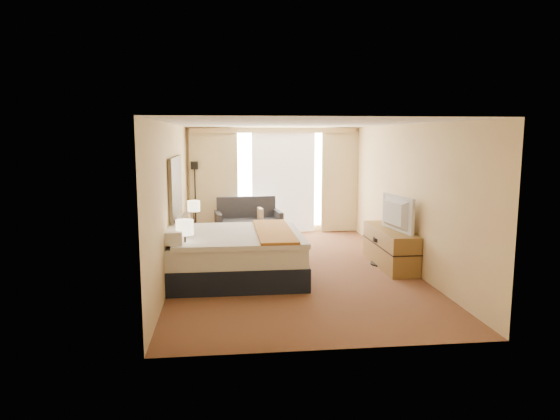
{
  "coord_description": "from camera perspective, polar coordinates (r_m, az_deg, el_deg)",
  "views": [
    {
      "loc": [
        -1.21,
        -8.74,
        2.4
      ],
      "look_at": [
        -0.18,
        0.4,
        1.02
      ],
      "focal_mm": 32.0,
      "sensor_mm": 36.0,
      "label": 1
    }
  ],
  "objects": [
    {
      "name": "curtains",
      "position": [
        12.23,
        -0.77,
        3.87
      ],
      "size": [
        4.12,
        0.19,
        2.56
      ],
      "color": "beige",
      "rests_on": "floor"
    },
    {
      "name": "wall_left",
      "position": [
        8.86,
        -12.18,
        1.2
      ],
      "size": [
        0.02,
        7.0,
        2.6
      ],
      "primitive_type": "cube",
      "color": "beige",
      "rests_on": "ground"
    },
    {
      "name": "ceiling",
      "position": [
        8.83,
        1.44,
        9.82
      ],
      "size": [
        4.2,
        7.0,
        0.02
      ],
      "primitive_type": "cube",
      "color": "white",
      "rests_on": "wall_back"
    },
    {
      "name": "headboard",
      "position": [
        9.05,
        -11.8,
        1.24
      ],
      "size": [
        0.06,
        1.85,
        1.5
      ],
      "primitive_type": "cube",
      "color": "black",
      "rests_on": "wall_left"
    },
    {
      "name": "nightstand_right",
      "position": [
        10.43,
        -9.96,
        -3.36
      ],
      "size": [
        0.45,
        0.52,
        0.55
      ],
      "primitive_type": "cube",
      "color": "olive",
      "rests_on": "floor"
    },
    {
      "name": "lamp_left",
      "position": [
        7.78,
        -10.84,
        -2.05
      ],
      "size": [
        0.27,
        0.27,
        0.57
      ],
      "color": "black",
      "rests_on": "nightstand_left"
    },
    {
      "name": "floor_lamp",
      "position": [
        12.12,
        -9.7,
        3.01
      ],
      "size": [
        0.23,
        0.23,
        1.79
      ],
      "color": "black",
      "rests_on": "floor"
    },
    {
      "name": "window",
      "position": [
        12.35,
        0.36,
        3.5
      ],
      "size": [
        2.3,
        0.02,
        2.3
      ],
      "primitive_type": "cube",
      "color": "white",
      "rests_on": "wall_back"
    },
    {
      "name": "loveseat",
      "position": [
        11.8,
        -3.63,
        -1.68
      ],
      "size": [
        1.6,
        0.98,
        0.95
      ],
      "rotation": [
        0.0,
        0.0,
        0.11
      ],
      "color": "maroon",
      "rests_on": "floor"
    },
    {
      "name": "wall_back",
      "position": [
        12.35,
        -0.81,
        3.41
      ],
      "size": [
        4.2,
        0.02,
        2.6
      ],
      "primitive_type": "cube",
      "color": "beige",
      "rests_on": "ground"
    },
    {
      "name": "tissue_box",
      "position": [
        7.92,
        -11.15,
        -4.75
      ],
      "size": [
        0.13,
        0.13,
        0.1
      ],
      "primitive_type": "cube",
      "rotation": [
        0.0,
        0.0,
        0.18
      ],
      "color": "#98BBEB",
      "rests_on": "nightstand_left"
    },
    {
      "name": "lamp_right",
      "position": [
        10.31,
        -9.84,
        0.39
      ],
      "size": [
        0.25,
        0.25,
        0.53
      ],
      "color": "black",
      "rests_on": "nightstand_right"
    },
    {
      "name": "television",
      "position": [
        9.15,
        12.69,
        -0.39
      ],
      "size": [
        0.3,
        1.1,
        0.63
      ],
      "primitive_type": "imported",
      "rotation": [
        0.0,
        0.0,
        1.72
      ],
      "color": "black",
      "rests_on": "media_dresser"
    },
    {
      "name": "desk_chair",
      "position": [
        9.55,
        12.09,
        -3.46
      ],
      "size": [
        0.49,
        0.49,
        1.01
      ],
      "rotation": [
        0.0,
        0.0,
        0.3
      ],
      "color": "black",
      "rests_on": "floor"
    },
    {
      "name": "bed",
      "position": [
        8.53,
        -5.31,
        -5.03
      ],
      "size": [
        2.28,
        2.08,
        1.11
      ],
      "color": "black",
      "rests_on": "floor"
    },
    {
      "name": "floor",
      "position": [
        9.15,
        1.38,
        -6.69
      ],
      "size": [
        4.2,
        7.0,
        0.02
      ],
      "primitive_type": "cube",
      "color": "#501718",
      "rests_on": "ground"
    },
    {
      "name": "telephone",
      "position": [
        10.32,
        -9.73,
        -1.72
      ],
      "size": [
        0.2,
        0.17,
        0.07
      ],
      "primitive_type": "cube",
      "rotation": [
        0.0,
        0.0,
        0.09
      ],
      "color": "black",
      "rests_on": "nightstand_right"
    },
    {
      "name": "media_dresser",
      "position": [
        9.48,
        12.45,
        -4.17
      ],
      "size": [
        0.5,
        1.8,
        0.7
      ],
      "primitive_type": "cube",
      "color": "olive",
      "rests_on": "floor"
    },
    {
      "name": "wall_front",
      "position": [
        5.49,
        6.41,
        -3.07
      ],
      "size": [
        4.2,
        0.02,
        2.6
      ],
      "primitive_type": "cube",
      "color": "beige",
      "rests_on": "ground"
    },
    {
      "name": "wall_right",
      "position": [
        9.41,
        14.19,
        1.55
      ],
      "size": [
        0.02,
        7.0,
        2.6
      ],
      "primitive_type": "cube",
      "color": "beige",
      "rests_on": "ground"
    },
    {
      "name": "nightstand_left",
      "position": [
        8.01,
        -11.04,
        -7.02
      ],
      "size": [
        0.45,
        0.52,
        0.55
      ],
      "primitive_type": "cube",
      "color": "olive",
      "rests_on": "floor"
    }
  ]
}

